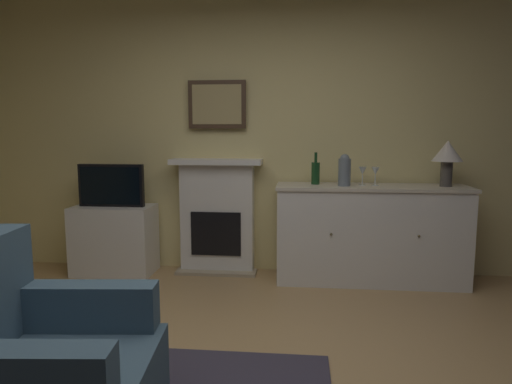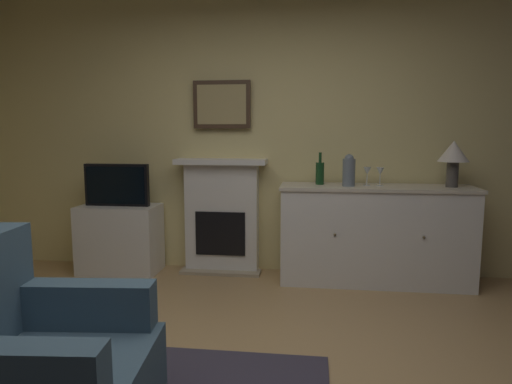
% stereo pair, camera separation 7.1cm
% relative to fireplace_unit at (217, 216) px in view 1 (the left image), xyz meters
% --- Properties ---
extents(wall_rear, '(6.01, 0.06, 2.80)m').
position_rel_fireplace_unit_xyz_m(wall_rear, '(0.50, 0.13, 0.85)').
color(wall_rear, '#EAD68C').
rests_on(wall_rear, ground_plane).
extents(fireplace_unit, '(0.87, 0.30, 1.10)m').
position_rel_fireplace_unit_xyz_m(fireplace_unit, '(0.00, 0.00, 0.00)').
color(fireplace_unit, white).
rests_on(fireplace_unit, ground_plane).
extents(framed_picture, '(0.55, 0.04, 0.45)m').
position_rel_fireplace_unit_xyz_m(framed_picture, '(0.00, 0.05, 1.06)').
color(framed_picture, '#473323').
extents(sideboard_cabinet, '(1.69, 0.49, 0.88)m').
position_rel_fireplace_unit_xyz_m(sideboard_cabinet, '(1.43, -0.18, -0.11)').
color(sideboard_cabinet, white).
rests_on(sideboard_cabinet, ground_plane).
extents(table_lamp, '(0.26, 0.26, 0.40)m').
position_rel_fireplace_unit_xyz_m(table_lamp, '(2.06, -0.18, 0.61)').
color(table_lamp, '#4C4742').
rests_on(table_lamp, sideboard_cabinet).
extents(wine_bottle, '(0.08, 0.08, 0.29)m').
position_rel_fireplace_unit_xyz_m(wine_bottle, '(0.93, -0.13, 0.44)').
color(wine_bottle, '#193F1E').
rests_on(wine_bottle, sideboard_cabinet).
extents(wine_glass_left, '(0.07, 0.07, 0.16)m').
position_rel_fireplace_unit_xyz_m(wine_glass_left, '(1.35, -0.15, 0.46)').
color(wine_glass_left, silver).
rests_on(wine_glass_left, sideboard_cabinet).
extents(wine_glass_center, '(0.07, 0.07, 0.16)m').
position_rel_fireplace_unit_xyz_m(wine_glass_center, '(1.46, -0.17, 0.46)').
color(wine_glass_center, silver).
rests_on(wine_glass_center, sideboard_cabinet).
extents(vase_decorative, '(0.11, 0.11, 0.28)m').
position_rel_fireplace_unit_xyz_m(vase_decorative, '(1.18, -0.23, 0.47)').
color(vase_decorative, slate).
rests_on(vase_decorative, sideboard_cabinet).
extents(tv_cabinet, '(0.75, 0.42, 0.66)m').
position_rel_fireplace_unit_xyz_m(tv_cabinet, '(-0.98, -0.16, -0.22)').
color(tv_cabinet, white).
rests_on(tv_cabinet, ground_plane).
extents(tv_set, '(0.62, 0.07, 0.40)m').
position_rel_fireplace_unit_xyz_m(tv_set, '(-0.98, -0.19, 0.31)').
color(tv_set, black).
rests_on(tv_set, tv_cabinet).
extents(armchair, '(0.88, 0.84, 0.92)m').
position_rel_fireplace_unit_xyz_m(armchair, '(-0.27, -2.59, -0.17)').
color(armchair, '#3F596B').
rests_on(armchair, ground_plane).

